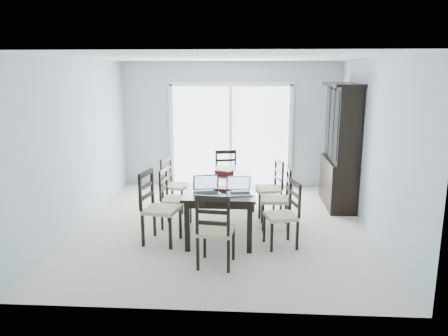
% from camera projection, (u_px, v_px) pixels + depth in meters
% --- Properties ---
extents(floor, '(5.00, 5.00, 0.00)m').
position_uv_depth(floor, '(223.00, 226.00, 6.92)').
color(floor, beige).
rests_on(floor, ground).
extents(ceiling, '(5.00, 5.00, 0.00)m').
position_uv_depth(ceiling, '(223.00, 57.00, 6.35)').
color(ceiling, white).
rests_on(ceiling, back_wall).
extents(back_wall, '(4.50, 0.02, 2.60)m').
position_uv_depth(back_wall, '(231.00, 125.00, 9.07)').
color(back_wall, '#A3B6C2').
rests_on(back_wall, floor).
extents(wall_left, '(0.02, 5.00, 2.60)m').
position_uv_depth(wall_left, '(79.00, 144.00, 6.77)').
color(wall_left, '#A3B6C2').
rests_on(wall_left, floor).
extents(wall_right, '(0.02, 5.00, 2.60)m').
position_uv_depth(wall_right, '(373.00, 147.00, 6.50)').
color(wall_right, '#A3B6C2').
rests_on(wall_right, floor).
extents(balcony, '(4.50, 2.00, 0.10)m').
position_uv_depth(balcony, '(232.00, 177.00, 10.34)').
color(balcony, gray).
rests_on(balcony, ground).
extents(railing, '(4.50, 0.06, 1.10)m').
position_uv_depth(railing, '(234.00, 145.00, 11.19)').
color(railing, '#99999E').
rests_on(railing, balcony).
extents(dining_table, '(1.00, 2.20, 0.75)m').
position_uv_depth(dining_table, '(223.00, 185.00, 6.78)').
color(dining_table, black).
rests_on(dining_table, floor).
extents(china_hutch, '(0.50, 1.38, 2.20)m').
position_uv_depth(china_hutch, '(340.00, 147.00, 7.79)').
color(china_hutch, black).
rests_on(china_hutch, floor).
extents(sliding_door, '(2.52, 0.05, 2.18)m').
position_uv_depth(sliding_door, '(231.00, 135.00, 9.10)').
color(sliding_door, silver).
rests_on(sliding_door, floor).
extents(chair_left_near, '(0.54, 0.53, 1.20)m').
position_uv_depth(chair_left_near, '(154.00, 199.00, 6.16)').
color(chair_left_near, black).
rests_on(chair_left_near, floor).
extents(chair_left_mid, '(0.45, 0.44, 1.08)m').
position_uv_depth(chair_left_mid, '(170.00, 191.00, 6.81)').
color(chair_left_mid, black).
rests_on(chair_left_mid, floor).
extents(chair_left_far, '(0.51, 0.50, 1.07)m').
position_uv_depth(chair_left_far, '(172.00, 178.00, 7.65)').
color(chair_left_far, black).
rests_on(chair_left_far, floor).
extents(chair_right_near, '(0.50, 0.49, 1.07)m').
position_uv_depth(chair_right_near, '(287.00, 207.00, 6.05)').
color(chair_right_near, black).
rests_on(chair_right_near, floor).
extents(chair_right_mid, '(0.44, 0.42, 1.11)m').
position_uv_depth(chair_right_mid, '(281.00, 191.00, 6.75)').
color(chair_right_mid, black).
rests_on(chair_right_mid, floor).
extents(chair_right_far, '(0.52, 0.51, 1.10)m').
position_uv_depth(chair_right_far, '(273.00, 181.00, 7.38)').
color(chair_right_far, black).
rests_on(chair_right_far, floor).
extents(chair_end_near, '(0.47, 0.48, 1.12)m').
position_uv_depth(chair_end_near, '(214.00, 223.00, 5.32)').
color(chair_end_near, black).
rests_on(chair_end_near, floor).
extents(chair_end_far, '(0.51, 0.52, 1.09)m').
position_uv_depth(chair_end_far, '(227.00, 170.00, 8.21)').
color(chair_end_far, black).
rests_on(chair_end_far, floor).
extents(laptop_dark, '(0.41, 0.32, 0.25)m').
position_uv_depth(laptop_dark, '(207.00, 190.00, 5.99)').
color(laptop_dark, black).
rests_on(laptop_dark, dining_table).
extents(laptop_silver, '(0.38, 0.29, 0.23)m').
position_uv_depth(laptop_silver, '(240.00, 190.00, 5.99)').
color(laptop_silver, '#BABABD').
rests_on(laptop_silver, dining_table).
extents(book_stack, '(0.26, 0.20, 0.04)m').
position_uv_depth(book_stack, '(223.00, 188.00, 6.22)').
color(book_stack, maroon).
rests_on(book_stack, dining_table).
extents(cell_phone, '(0.12, 0.09, 0.01)m').
position_uv_depth(cell_phone, '(210.00, 194.00, 5.99)').
color(cell_phone, black).
rests_on(cell_phone, dining_table).
extents(game_box, '(0.31, 0.24, 0.07)m').
position_uv_depth(game_box, '(224.00, 172.00, 7.13)').
color(game_box, '#48100E').
rests_on(game_box, dining_table).
extents(hot_tub, '(2.07, 1.92, 0.92)m').
position_uv_depth(hot_tub, '(208.00, 154.00, 10.36)').
color(hot_tub, maroon).
rests_on(hot_tub, balcony).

